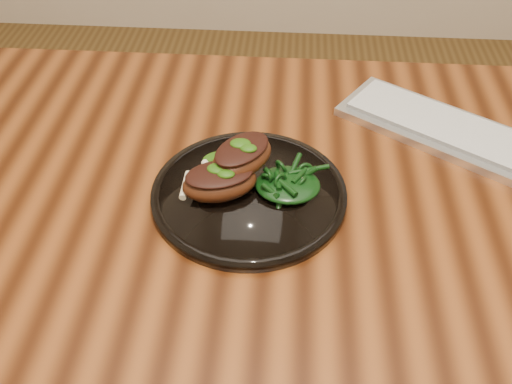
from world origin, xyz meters
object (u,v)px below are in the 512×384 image
greens_heap (288,181)px  desk (335,221)px  keyboard (468,138)px  plate (249,194)px  lamb_chop_front (219,181)px

greens_heap → desk: bearing=23.7°
desk → greens_heap: bearing=-156.3°
greens_heap → keyboard: (0.31, 0.16, -0.02)m
plate → keyboard: keyboard is taller
lamb_chop_front → plate: bearing=13.8°
desk → plate: 0.18m
plate → lamb_chop_front: lamb_chop_front is taller
plate → lamb_chop_front: bearing=-166.2°
desk → plate: bearing=-163.6°
desk → plate: size_ratio=5.29×
plate → lamb_chop_front: size_ratio=2.29×
desk → plate: (-0.14, -0.04, 0.09)m
lamb_chop_front → keyboard: 0.45m
greens_heap → keyboard: size_ratio=0.22×
plate → keyboard: (0.37, 0.17, 0.00)m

